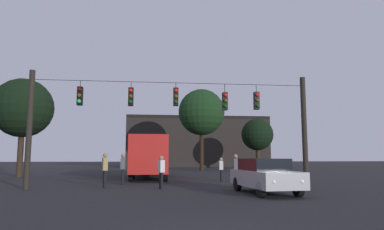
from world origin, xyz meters
TOP-DOWN VIEW (x-y plane):
  - ground_plane at (0.00, 24.50)m, footprint 168.00×168.00m
  - overhead_signal_span at (0.03, 11.37)m, footprint 14.63×0.44m
  - city_bus at (-1.31, 20.45)m, footprint 2.57×11.00m
  - car_near_right at (3.87, 8.31)m, footprint 2.17×4.45m
  - pedestrian_crossing_left at (-3.49, 11.89)m, footprint 0.34×0.42m
  - pedestrian_crossing_center at (-2.72, 13.75)m, footprint 0.26×0.37m
  - pedestrian_crossing_right at (3.50, 12.10)m, footprint 0.27×0.38m
  - pedestrian_near_bus at (3.37, 15.54)m, footprint 0.29×0.39m
  - pedestrian_trailing at (-0.60, 11.03)m, footprint 0.35×0.42m
  - corner_building at (6.03, 51.01)m, footprint 22.16×11.66m
  - tree_left_silhouette at (4.64, 33.52)m, footprint 5.47×5.47m
  - tree_behind_building at (12.32, 36.52)m, footprint 4.09×4.09m
  - tree_right_far at (-11.47, 22.21)m, footprint 4.75×4.75m

SIDE VIEW (x-z plane):
  - ground_plane at x=0.00m, z-range 0.00..0.00m
  - car_near_right at x=3.87m, z-range 0.04..1.56m
  - pedestrian_near_bus at x=3.37m, z-range 0.09..1.63m
  - pedestrian_trailing at x=-0.60m, z-range 0.11..1.76m
  - pedestrian_crossing_right at x=3.50m, z-range 0.12..1.85m
  - pedestrian_crossing_center at x=-2.72m, z-range 0.13..1.91m
  - pedestrian_crossing_left at x=-3.49m, z-range 0.13..1.92m
  - city_bus at x=-1.31m, z-range 0.37..3.37m
  - overhead_signal_span at x=0.03m, z-range 0.61..6.58m
  - corner_building at x=6.03m, z-range 0.00..7.88m
  - tree_behind_building at x=12.32m, z-range 1.16..7.65m
  - tree_right_far at x=-11.47m, z-range 1.54..9.41m
  - tree_left_silhouette at x=4.64m, z-range 2.02..11.60m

